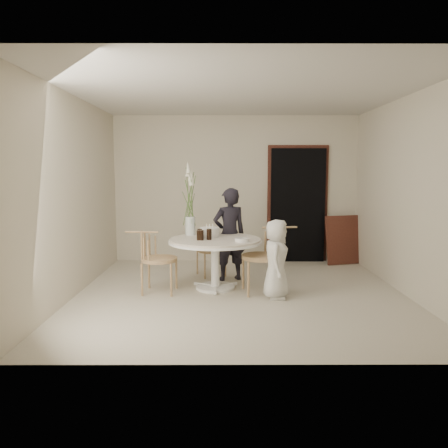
{
  "coord_description": "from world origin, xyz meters",
  "views": [
    {
      "loc": [
        -0.24,
        -5.89,
        1.68
      ],
      "look_at": [
        -0.23,
        0.3,
        0.93
      ],
      "focal_mm": 35.0,
      "sensor_mm": 36.0,
      "label": 1
    }
  ],
  "objects_px": {
    "chair_right": "(270,250)",
    "boy": "(276,259)",
    "chair_left": "(151,253)",
    "birthday_cake": "(210,232)",
    "girl": "(229,234)",
    "chair_far": "(209,244)",
    "flower_vase": "(190,205)",
    "table": "(215,246)"
  },
  "relations": [
    {
      "from": "chair_right",
      "to": "chair_left",
      "type": "bearing_deg",
      "value": -96.88
    },
    {
      "from": "birthday_cake",
      "to": "chair_left",
      "type": "bearing_deg",
      "value": -155.2
    },
    {
      "from": "chair_far",
      "to": "girl",
      "type": "xyz_separation_m",
      "value": [
        0.33,
        -0.38,
        0.22
      ]
    },
    {
      "from": "girl",
      "to": "birthday_cake",
      "type": "distance_m",
      "value": 0.45
    },
    {
      "from": "chair_right",
      "to": "birthday_cake",
      "type": "bearing_deg",
      "value": -120.49
    },
    {
      "from": "chair_right",
      "to": "chair_left",
      "type": "height_order",
      "value": "chair_right"
    },
    {
      "from": "chair_far",
      "to": "chair_right",
      "type": "bearing_deg",
      "value": -73.6
    },
    {
      "from": "chair_far",
      "to": "flower_vase",
      "type": "relative_size",
      "value": 0.69
    },
    {
      "from": "chair_left",
      "to": "girl",
      "type": "xyz_separation_m",
      "value": [
        1.1,
        0.7,
        0.15
      ]
    },
    {
      "from": "chair_far",
      "to": "chair_left",
      "type": "bearing_deg",
      "value": -148.33
    },
    {
      "from": "chair_left",
      "to": "flower_vase",
      "type": "height_order",
      "value": "flower_vase"
    },
    {
      "from": "chair_right",
      "to": "birthday_cake",
      "type": "relative_size",
      "value": 3.32
    },
    {
      "from": "girl",
      "to": "flower_vase",
      "type": "relative_size",
      "value": 1.3
    },
    {
      "from": "chair_right",
      "to": "chair_far",
      "type": "bearing_deg",
      "value": -147.55
    },
    {
      "from": "flower_vase",
      "to": "table",
      "type": "bearing_deg",
      "value": -42.85
    },
    {
      "from": "flower_vase",
      "to": "boy",
      "type": "bearing_deg",
      "value": -34.75
    },
    {
      "from": "chair_left",
      "to": "birthday_cake",
      "type": "distance_m",
      "value": 0.92
    },
    {
      "from": "table",
      "to": "chair_left",
      "type": "relative_size",
      "value": 1.53
    },
    {
      "from": "table",
      "to": "chair_far",
      "type": "bearing_deg",
      "value": 97.75
    },
    {
      "from": "chair_right",
      "to": "boy",
      "type": "distance_m",
      "value": 0.31
    },
    {
      "from": "chair_far",
      "to": "chair_left",
      "type": "xyz_separation_m",
      "value": [
        -0.77,
        -1.09,
        0.07
      ]
    },
    {
      "from": "boy",
      "to": "birthday_cake",
      "type": "bearing_deg",
      "value": 63.7
    },
    {
      "from": "table",
      "to": "flower_vase",
      "type": "bearing_deg",
      "value": 137.15
    },
    {
      "from": "girl",
      "to": "birthday_cake",
      "type": "height_order",
      "value": "girl"
    },
    {
      "from": "chair_far",
      "to": "boy",
      "type": "xyz_separation_m",
      "value": [
        0.94,
        -1.38,
        0.03
      ]
    },
    {
      "from": "table",
      "to": "chair_far",
      "type": "distance_m",
      "value": 0.92
    },
    {
      "from": "table",
      "to": "boy",
      "type": "relative_size",
      "value": 1.26
    },
    {
      "from": "chair_right",
      "to": "boy",
      "type": "relative_size",
      "value": 0.89
    },
    {
      "from": "boy",
      "to": "chair_far",
      "type": "bearing_deg",
      "value": 44.34
    },
    {
      "from": "girl",
      "to": "boy",
      "type": "height_order",
      "value": "girl"
    },
    {
      "from": "boy",
      "to": "birthday_cake",
      "type": "xyz_separation_m",
      "value": [
        -0.9,
        0.66,
        0.27
      ]
    },
    {
      "from": "girl",
      "to": "birthday_cake",
      "type": "relative_size",
      "value": 5.08
    },
    {
      "from": "chair_right",
      "to": "girl",
      "type": "distance_m",
      "value": 0.9
    },
    {
      "from": "chair_left",
      "to": "boy",
      "type": "bearing_deg",
      "value": -95.59
    },
    {
      "from": "chair_left",
      "to": "flower_vase",
      "type": "xyz_separation_m",
      "value": [
        0.51,
        0.54,
        0.63
      ]
    },
    {
      "from": "chair_left",
      "to": "chair_far",
      "type": "bearing_deg",
      "value": -31.3
    },
    {
      "from": "chair_right",
      "to": "girl",
      "type": "relative_size",
      "value": 0.65
    },
    {
      "from": "boy",
      "to": "birthday_cake",
      "type": "distance_m",
      "value": 1.15
    },
    {
      "from": "chair_right",
      "to": "table",
      "type": "bearing_deg",
      "value": -110.34
    },
    {
      "from": "chair_right",
      "to": "girl",
      "type": "height_order",
      "value": "girl"
    },
    {
      "from": "chair_right",
      "to": "boy",
      "type": "xyz_separation_m",
      "value": [
        0.05,
        -0.29,
        -0.08
      ]
    },
    {
      "from": "chair_right",
      "to": "chair_left",
      "type": "xyz_separation_m",
      "value": [
        -1.66,
        -0.0,
        -0.04
      ]
    }
  ]
}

